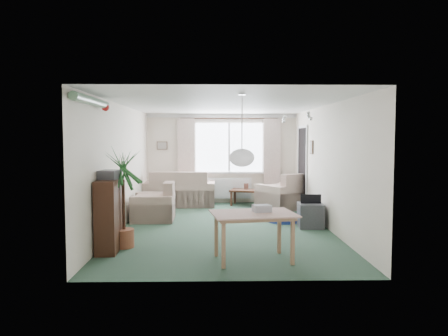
{
  "coord_description": "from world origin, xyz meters",
  "views": [
    {
      "loc": [
        -0.19,
        -8.51,
        1.77
      ],
      "look_at": [
        0.0,
        0.3,
        1.15
      ],
      "focal_mm": 35.0,
      "sensor_mm": 36.0,
      "label": 1
    }
  ],
  "objects_px": {
    "dining_table": "(253,237)",
    "tv_cube": "(311,215)",
    "coffee_table": "(248,197)",
    "armchair_left": "(153,201)",
    "bookshelf": "(110,215)",
    "armchair_corner": "(282,191)",
    "houseplant": "(123,198)",
    "sofa": "(180,188)",
    "pet_bed": "(284,218)"
  },
  "relations": [
    {
      "from": "sofa",
      "to": "armchair_corner",
      "type": "xyz_separation_m",
      "value": [
        2.58,
        -0.56,
        -0.01
      ]
    },
    {
      "from": "armchair_left",
      "to": "pet_bed",
      "type": "bearing_deg",
      "value": 84.55
    },
    {
      "from": "dining_table",
      "to": "armchair_corner",
      "type": "bearing_deg",
      "value": 76.22
    },
    {
      "from": "dining_table",
      "to": "bookshelf",
      "type": "bearing_deg",
      "value": 163.59
    },
    {
      "from": "sofa",
      "to": "pet_bed",
      "type": "height_order",
      "value": "sofa"
    },
    {
      "from": "houseplant",
      "to": "dining_table",
      "type": "distance_m",
      "value": 2.21
    },
    {
      "from": "houseplant",
      "to": "tv_cube",
      "type": "bearing_deg",
      "value": 24.18
    },
    {
      "from": "armchair_corner",
      "to": "bookshelf",
      "type": "distance_m",
      "value": 5.11
    },
    {
      "from": "armchair_left",
      "to": "houseplant",
      "type": "xyz_separation_m",
      "value": [
        -0.15,
        -2.31,
        0.39
      ]
    },
    {
      "from": "dining_table",
      "to": "houseplant",
      "type": "bearing_deg",
      "value": 158.56
    },
    {
      "from": "tv_cube",
      "to": "armchair_corner",
      "type": "bearing_deg",
      "value": 99.56
    },
    {
      "from": "armchair_corner",
      "to": "dining_table",
      "type": "xyz_separation_m",
      "value": [
        -1.11,
        -4.54,
        -0.11
      ]
    },
    {
      "from": "armchair_left",
      "to": "tv_cube",
      "type": "xyz_separation_m",
      "value": [
        3.2,
        -0.8,
        -0.17
      ]
    },
    {
      "from": "coffee_table",
      "to": "tv_cube",
      "type": "xyz_separation_m",
      "value": [
        1.01,
        -2.8,
        0.03
      ]
    },
    {
      "from": "coffee_table",
      "to": "bookshelf",
      "type": "bearing_deg",
      "value": -119.6
    },
    {
      "from": "armchair_left",
      "to": "dining_table",
      "type": "height_order",
      "value": "armchair_left"
    },
    {
      "from": "houseplant",
      "to": "pet_bed",
      "type": "height_order",
      "value": "houseplant"
    },
    {
      "from": "sofa",
      "to": "bookshelf",
      "type": "distance_m",
      "value": 4.51
    },
    {
      "from": "bookshelf",
      "to": "dining_table",
      "type": "distance_m",
      "value": 2.31
    },
    {
      "from": "dining_table",
      "to": "tv_cube",
      "type": "xyz_separation_m",
      "value": [
        1.34,
        2.29,
        -0.1
      ]
    },
    {
      "from": "coffee_table",
      "to": "pet_bed",
      "type": "distance_m",
      "value": 2.3
    },
    {
      "from": "sofa",
      "to": "dining_table",
      "type": "relative_size",
      "value": 1.68
    },
    {
      "from": "houseplant",
      "to": "tv_cube",
      "type": "height_order",
      "value": "houseplant"
    },
    {
      "from": "armchair_corner",
      "to": "houseplant",
      "type": "distance_m",
      "value": 4.89
    },
    {
      "from": "bookshelf",
      "to": "armchair_left",
      "type": "bearing_deg",
      "value": 79.59
    },
    {
      "from": "armchair_corner",
      "to": "houseplant",
      "type": "relative_size",
      "value": 0.62
    },
    {
      "from": "coffee_table",
      "to": "bookshelf",
      "type": "height_order",
      "value": "bookshelf"
    },
    {
      "from": "sofa",
      "to": "pet_bed",
      "type": "bearing_deg",
      "value": 136.84
    },
    {
      "from": "sofa",
      "to": "tv_cube",
      "type": "distance_m",
      "value": 3.97
    },
    {
      "from": "bookshelf",
      "to": "tv_cube",
      "type": "bearing_deg",
      "value": 22.43
    },
    {
      "from": "armchair_left",
      "to": "pet_bed",
      "type": "relative_size",
      "value": 1.36
    },
    {
      "from": "houseplant",
      "to": "pet_bed",
      "type": "bearing_deg",
      "value": 35.58
    },
    {
      "from": "armchair_corner",
      "to": "coffee_table",
      "type": "height_order",
      "value": "armchair_corner"
    },
    {
      "from": "sofa",
      "to": "pet_bed",
      "type": "distance_m",
      "value": 3.27
    },
    {
      "from": "houseplant",
      "to": "dining_table",
      "type": "xyz_separation_m",
      "value": [
        2.01,
        -0.79,
        -0.46
      ]
    },
    {
      "from": "sofa",
      "to": "coffee_table",
      "type": "xyz_separation_m",
      "value": [
        1.79,
        0.0,
        -0.25
      ]
    },
    {
      "from": "sofa",
      "to": "coffee_table",
      "type": "relative_size",
      "value": 1.98
    },
    {
      "from": "tv_cube",
      "to": "armchair_left",
      "type": "bearing_deg",
      "value": 169.76
    },
    {
      "from": "coffee_table",
      "to": "dining_table",
      "type": "bearing_deg",
      "value": -93.64
    },
    {
      "from": "coffee_table",
      "to": "dining_table",
      "type": "height_order",
      "value": "dining_table"
    },
    {
      "from": "sofa",
      "to": "pet_bed",
      "type": "relative_size",
      "value": 2.69
    },
    {
      "from": "bookshelf",
      "to": "houseplant",
      "type": "height_order",
      "value": "houseplant"
    },
    {
      "from": "armchair_corner",
      "to": "pet_bed",
      "type": "bearing_deg",
      "value": 48.28
    },
    {
      "from": "armchair_corner",
      "to": "pet_bed",
      "type": "xyz_separation_m",
      "value": [
        -0.21,
        -1.66,
        -0.38
      ]
    },
    {
      "from": "sofa",
      "to": "armchair_corner",
      "type": "distance_m",
      "value": 2.63
    },
    {
      "from": "coffee_table",
      "to": "pet_bed",
      "type": "bearing_deg",
      "value": -75.43
    },
    {
      "from": "armchair_corner",
      "to": "armchair_left",
      "type": "height_order",
      "value": "armchair_corner"
    },
    {
      "from": "armchair_corner",
      "to": "tv_cube",
      "type": "distance_m",
      "value": 2.26
    },
    {
      "from": "tv_cube",
      "to": "houseplant",
      "type": "bearing_deg",
      "value": -151.98
    },
    {
      "from": "armchair_left",
      "to": "tv_cube",
      "type": "height_order",
      "value": "armchair_left"
    }
  ]
}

